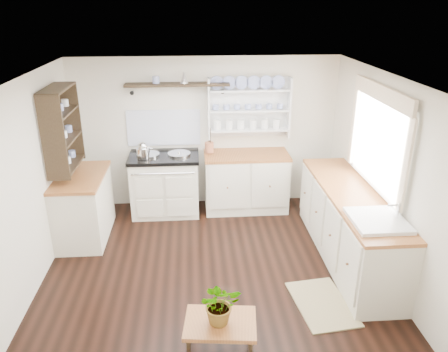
# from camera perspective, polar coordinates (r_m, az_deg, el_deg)

# --- Properties ---
(floor) EXTENTS (4.00, 3.80, 0.01)m
(floor) POSITION_cam_1_polar(r_m,az_deg,el_deg) (5.49, -1.50, -11.75)
(floor) COLOR black
(floor) RESTS_ON ground
(wall_back) EXTENTS (4.00, 0.02, 2.30)m
(wall_back) POSITION_cam_1_polar(r_m,az_deg,el_deg) (6.73, -2.41, 5.64)
(wall_back) COLOR beige
(wall_back) RESTS_ON ground
(wall_right) EXTENTS (0.02, 3.80, 2.30)m
(wall_right) POSITION_cam_1_polar(r_m,az_deg,el_deg) (5.40, 20.08, 0.04)
(wall_right) COLOR beige
(wall_right) RESTS_ON ground
(wall_left) EXTENTS (0.02, 3.80, 2.30)m
(wall_left) POSITION_cam_1_polar(r_m,az_deg,el_deg) (5.25, -23.99, -1.18)
(wall_left) COLOR beige
(wall_left) RESTS_ON ground
(ceiling) EXTENTS (4.00, 3.80, 0.01)m
(ceiling) POSITION_cam_1_polar(r_m,az_deg,el_deg) (4.62, -1.79, 12.68)
(ceiling) COLOR white
(ceiling) RESTS_ON wall_back
(window) EXTENTS (0.08, 1.55, 1.22)m
(window) POSITION_cam_1_polar(r_m,az_deg,el_deg) (5.38, 19.53, 4.72)
(window) COLOR white
(window) RESTS_ON wall_right
(aga_cooker) EXTENTS (1.03, 0.72, 0.95)m
(aga_cooker) POSITION_cam_1_polar(r_m,az_deg,el_deg) (6.66, -7.68, -0.96)
(aga_cooker) COLOR silver
(aga_cooker) RESTS_ON floor
(back_cabinets) EXTENTS (1.27, 0.63, 0.90)m
(back_cabinets) POSITION_cam_1_polar(r_m,az_deg,el_deg) (6.72, 2.89, -0.63)
(back_cabinets) COLOR white
(back_cabinets) RESTS_ON floor
(right_cabinets) EXTENTS (0.62, 2.43, 0.90)m
(right_cabinets) POSITION_cam_1_polar(r_m,az_deg,el_deg) (5.65, 15.98, -6.15)
(right_cabinets) COLOR white
(right_cabinets) RESTS_ON floor
(belfast_sink) EXTENTS (0.55, 0.60, 0.45)m
(belfast_sink) POSITION_cam_1_polar(r_m,az_deg,el_deg) (4.89, 19.28, -6.72)
(belfast_sink) COLOR white
(belfast_sink) RESTS_ON right_cabinets
(left_cabinets) EXTENTS (0.62, 1.13, 0.90)m
(left_cabinets) POSITION_cam_1_polar(r_m,az_deg,el_deg) (6.22, -17.85, -3.69)
(left_cabinets) COLOR white
(left_cabinets) RESTS_ON floor
(plate_rack) EXTENTS (1.20, 0.22, 0.90)m
(plate_rack) POSITION_cam_1_polar(r_m,az_deg,el_deg) (6.64, 3.23, 9.02)
(plate_rack) COLOR white
(plate_rack) RESTS_ON wall_back
(high_shelf) EXTENTS (1.50, 0.29, 0.16)m
(high_shelf) POSITION_cam_1_polar(r_m,az_deg,el_deg) (6.43, -6.12, 11.72)
(high_shelf) COLOR black
(high_shelf) RESTS_ON wall_back
(left_shelving) EXTENTS (0.28, 0.80, 1.05)m
(left_shelving) POSITION_cam_1_polar(r_m,az_deg,el_deg) (5.89, -20.40, 5.90)
(left_shelving) COLOR black
(left_shelving) RESTS_ON wall_left
(kettle) EXTENTS (0.19, 0.19, 0.23)m
(kettle) POSITION_cam_1_polar(r_m,az_deg,el_deg) (6.37, -10.52, 3.34)
(kettle) COLOR silver
(kettle) RESTS_ON aga_cooker
(utensil_crock) EXTENTS (0.13, 0.13, 0.15)m
(utensil_crock) POSITION_cam_1_polar(r_m,az_deg,el_deg) (6.57, -1.94, 3.75)
(utensil_crock) COLOR #AC613F
(utensil_crock) RESTS_ON back_cabinets
(center_table) EXTENTS (0.69, 0.53, 0.35)m
(center_table) POSITION_cam_1_polar(r_m,az_deg,el_deg) (4.19, -0.48, -18.95)
(center_table) COLOR brown
(center_table) RESTS_ON floor
(potted_plant) EXTENTS (0.40, 0.35, 0.40)m
(potted_plant) POSITION_cam_1_polar(r_m,az_deg,el_deg) (4.03, -0.49, -16.33)
(potted_plant) COLOR #3F7233
(potted_plant) RESTS_ON center_table
(floor_rug) EXTENTS (0.65, 0.91, 0.02)m
(floor_rug) POSITION_cam_1_polar(r_m,az_deg,el_deg) (5.01, 12.67, -15.96)
(floor_rug) COLOR olive
(floor_rug) RESTS_ON floor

